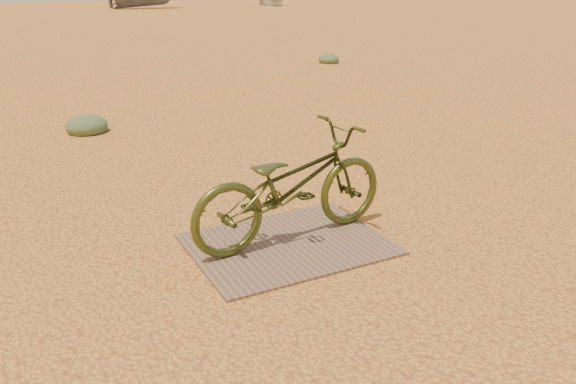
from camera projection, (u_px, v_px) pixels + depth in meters
name	position (u px, v px, depth m)	size (l,w,h in m)	color
ground	(240.00, 230.00, 4.79)	(120.00, 120.00, 0.00)	gold
plywood_board	(288.00, 244.00, 4.51)	(1.52, 1.17, 0.02)	#725B4E
bicycle	(292.00, 185.00, 4.43)	(0.61, 1.75, 0.92)	#3C491B
boat_far_right	(270.00, 0.00, 49.08)	(3.24, 4.53, 0.94)	silver
kale_a	(88.00, 132.00, 7.89)	(0.57, 0.57, 0.32)	#566E47
kale_b	(329.00, 63.00, 14.59)	(0.54, 0.54, 0.30)	#566E47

